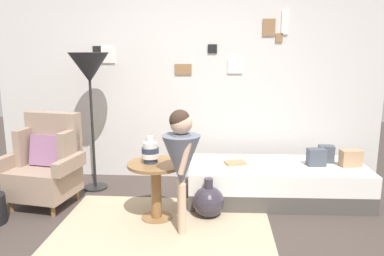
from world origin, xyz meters
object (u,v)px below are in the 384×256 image
Objects in this scene: side_table at (156,180)px; book_on_daybed at (235,163)px; demijohn_near at (208,201)px; floor_lamp at (89,71)px; daybed at (277,182)px; vase_striped at (150,152)px; armchair at (47,164)px; person_child at (181,156)px.

side_table is 0.96m from book_on_daybed.
book_on_daybed is 0.61m from demijohn_near.
daybed is at bearing -5.36° from floor_lamp.
vase_striped reaches higher than book_on_daybed.
daybed is 8.74× the size of book_on_daybed.
book_on_daybed is at bearing -178.31° from daybed.
daybed is at bearing 1.69° from book_on_daybed.
armchair is 1.76m from demijohn_near.
side_table is at bearing -144.15° from book_on_daybed.
floor_lamp reaches higher than side_table.
demijohn_near is at bearing -7.29° from armchair.
person_child is 2.85× the size of demijohn_near.
armchair is at bearing -126.63° from floor_lamp.
demijohn_near is (-0.28, -0.48, -0.26)m from book_on_daybed.
armchair is 0.61× the size of floor_lamp.
person_child is (-0.97, -0.84, 0.52)m from daybed.
floor_lamp is at bearing 138.22° from side_table.
daybed is 0.89m from demijohn_near.
armchair is 4.41× the size of book_on_daybed.
person_child is 5.14× the size of book_on_daybed.
person_child is 0.70m from demijohn_near.
armchair is at bearing 159.17° from person_child.
armchair is 1.62m from person_child.
daybed is at bearing 34.09° from demijohn_near.
person_child is (1.14, -1.04, -0.66)m from floor_lamp.
floor_lamp is (-2.11, 0.20, 1.19)m from daybed.
vase_striped reaches higher than daybed.
side_table is at bearing -155.00° from daybed.
side_table is at bearing 135.61° from person_child.
vase_striped is at bearing -146.01° from book_on_daybed.
daybed is 1.20× the size of floor_lamp.
person_child is at bearing -138.85° from daybed.
daybed is 3.37× the size of side_table.
armchair is at bearing 166.14° from side_table.
vase_striped is at bearing -172.13° from demijohn_near.
armchair is at bearing 172.71° from demijohn_near.
vase_striped is 0.65× the size of demijohn_near.
demijohn_near is at bearing -119.75° from book_on_daybed.
floor_lamp reaches higher than book_on_daybed.
demijohn_near is (0.55, 0.08, -0.52)m from vase_striped.
floor_lamp is at bearing 137.58° from person_child.
person_child is 1.02m from book_on_daybed.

